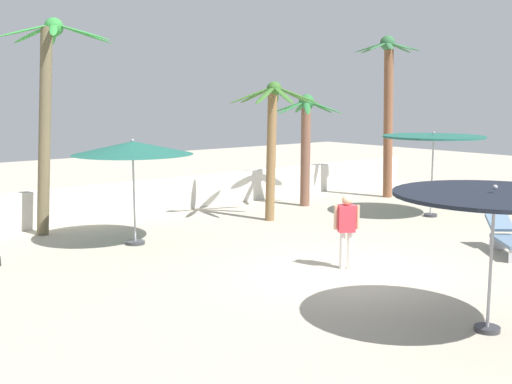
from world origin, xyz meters
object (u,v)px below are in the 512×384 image
at_px(patio_umbrella_2, 495,199).
at_px(palm_tree_1, 388,99).
at_px(palm_tree_3, 306,135).
at_px(patio_umbrella_0, 434,139).
at_px(palm_tree_0, 272,130).
at_px(lounge_chair_0, 508,237).
at_px(palm_tree_2, 48,101).
at_px(patio_umbrella_3, 133,148).
at_px(guest_0, 346,224).

relative_size(patio_umbrella_2, palm_tree_1, 0.53).
xyz_separation_m(patio_umbrella_2, palm_tree_3, (5.92, 10.44, 0.26)).
bearing_deg(patio_umbrella_0, palm_tree_1, 60.62).
xyz_separation_m(palm_tree_0, lounge_chair_0, (1.60, -6.75, -2.31)).
relative_size(palm_tree_3, lounge_chair_0, 2.16).
height_order(palm_tree_1, palm_tree_2, palm_tree_1).
distance_m(patio_umbrella_0, patio_umbrella_3, 9.33).
relative_size(patio_umbrella_0, palm_tree_2, 0.53).
xyz_separation_m(patio_umbrella_3, palm_tree_1, (10.88, 0.87, 1.18)).
bearing_deg(patio_umbrella_0, patio_umbrella_2, -139.36).
height_order(patio_umbrella_3, guest_0, patio_umbrella_3).
distance_m(patio_umbrella_3, palm_tree_0, 4.80).
relative_size(patio_umbrella_3, guest_0, 1.86).
distance_m(patio_umbrella_3, guest_0, 5.73).
xyz_separation_m(patio_umbrella_3, palm_tree_2, (-1.09, 2.60, 1.16)).
height_order(palm_tree_3, guest_0, palm_tree_3).
distance_m(patio_umbrella_3, palm_tree_3, 7.46).
xyz_separation_m(patio_umbrella_3, lounge_chair_0, (6.39, -6.52, -2.04)).
relative_size(palm_tree_0, lounge_chair_0, 2.37).
relative_size(patio_umbrella_2, palm_tree_0, 0.75).
height_order(palm_tree_1, lounge_chair_0, palm_tree_1).
height_order(patio_umbrella_2, guest_0, patio_umbrella_2).
bearing_deg(patio_umbrella_0, palm_tree_3, 113.07).
distance_m(palm_tree_0, lounge_chair_0, 7.31).
height_order(patio_umbrella_2, palm_tree_0, palm_tree_0).
bearing_deg(palm_tree_2, patio_umbrella_3, -67.35).
bearing_deg(palm_tree_0, palm_tree_3, 25.55).
height_order(patio_umbrella_2, palm_tree_2, palm_tree_2).
xyz_separation_m(palm_tree_3, guest_0, (-4.90, -6.42, -1.43)).
height_order(patio_umbrella_0, palm_tree_2, palm_tree_2).
bearing_deg(patio_umbrella_0, lounge_chair_0, -122.84).
bearing_deg(palm_tree_3, palm_tree_1, -9.12).
bearing_deg(palm_tree_1, patio_umbrella_0, -119.38).
bearing_deg(palm_tree_3, patio_umbrella_3, -168.86).
bearing_deg(patio_umbrella_2, palm_tree_0, 69.82).
bearing_deg(palm_tree_3, palm_tree_2, 172.14).
xyz_separation_m(lounge_chair_0, guest_0, (-3.96, 1.54, 0.58)).
height_order(palm_tree_3, lounge_chair_0, palm_tree_3).
bearing_deg(patio_umbrella_3, patio_umbrella_2, -81.18).
xyz_separation_m(patio_umbrella_0, palm_tree_2, (-10.08, 5.08, 1.17)).
bearing_deg(palm_tree_1, lounge_chair_0, -121.30).
height_order(palm_tree_0, guest_0, palm_tree_0).
height_order(patio_umbrella_0, guest_0, patio_umbrella_0).
relative_size(palm_tree_3, guest_0, 2.33).
relative_size(patio_umbrella_3, palm_tree_2, 0.52).
distance_m(lounge_chair_0, guest_0, 4.29).
height_order(patio_umbrella_0, palm_tree_0, palm_tree_0).
bearing_deg(patio_umbrella_2, patio_umbrella_3, 98.82).
distance_m(palm_tree_0, palm_tree_1, 6.19).
bearing_deg(palm_tree_3, lounge_chair_0, -96.70).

